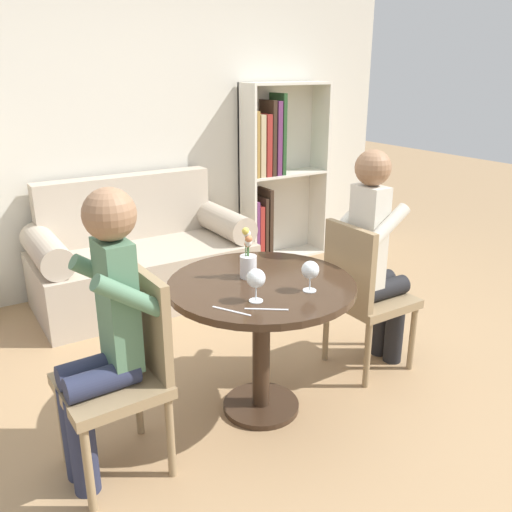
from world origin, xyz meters
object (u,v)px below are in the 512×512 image
object	(u,v)px
person_right	(376,258)
wine_glass_left	(256,279)
wine_glass_right	(310,271)
couch	(142,260)
flower_vase	(248,260)
chair_left	(126,366)
person_left	(103,331)
bookshelf_right	(273,173)
chair_right	(363,291)

from	to	relation	value
person_right	wine_glass_left	world-z (taller)	person_right
person_right	wine_glass_right	distance (m)	0.72
couch	flower_vase	xyz separation A→B (m)	(-0.02, -1.61, 0.50)
couch	chair_left	bearing A→B (deg)	-112.26
person_left	person_right	distance (m)	1.60
bookshelf_right	wine_glass_left	xyz separation A→B (m)	(-1.52, -2.14, 0.02)
person_right	wine_glass_left	xyz separation A→B (m)	(-0.94, -0.22, 0.14)
flower_vase	wine_glass_right	bearing A→B (deg)	-62.76
couch	wine_glass_right	bearing A→B (deg)	-86.00
wine_glass_left	wine_glass_right	size ratio (longest dim) A/B	1.05
bookshelf_right	chair_right	distance (m)	2.06
couch	wine_glass_right	size ratio (longest dim) A/B	10.78
wine_glass_right	flower_vase	size ratio (longest dim) A/B	0.57
person_left	wine_glass_right	bearing A→B (deg)	77.85
bookshelf_right	chair_left	world-z (taller)	bookshelf_right
couch	chair_right	bearing A→B (deg)	-66.80
couch	bookshelf_right	size ratio (longest dim) A/B	1.00
chair_right	person_left	world-z (taller)	person_left
bookshelf_right	wine_glass_right	bearing A→B (deg)	-119.74
person_right	flower_vase	bearing A→B (deg)	85.89
chair_right	chair_left	bearing A→B (deg)	92.53
couch	bookshelf_right	xyz separation A→B (m)	(1.38, 0.27, 0.49)
chair_left	wine_glass_left	size ratio (longest dim) A/B	5.86
bookshelf_right	flower_vase	distance (m)	2.34
couch	person_right	distance (m)	1.88
couch	wine_glass_left	world-z (taller)	couch
couch	chair_right	world-z (taller)	couch
bookshelf_right	person_right	bearing A→B (deg)	-106.70
wine_glass_right	flower_vase	xyz separation A→B (m)	(-0.15, 0.30, -0.01)
bookshelf_right	person_left	size ratio (longest dim) A/B	1.24
couch	wine_glass_right	xyz separation A→B (m)	(0.13, -1.91, 0.50)
couch	person_left	world-z (taller)	person_left
couch	wine_glass_left	bearing A→B (deg)	-94.32
wine_glass_left	flower_vase	xyz separation A→B (m)	(0.12, 0.27, -0.01)
wine_glass_left	flower_vase	size ratio (longest dim) A/B	0.60
couch	flower_vase	distance (m)	1.68
chair_left	flower_vase	distance (m)	0.77
bookshelf_right	person_right	size ratio (longest dim) A/B	1.22
chair_right	couch	bearing A→B (deg)	22.58
wine_glass_right	chair_right	bearing A→B (deg)	23.21
person_right	flower_vase	distance (m)	0.83
chair_left	wine_glass_left	distance (m)	0.67
chair_left	wine_glass_right	size ratio (longest dim) A/B	6.13
person_left	wine_glass_left	distance (m)	0.68
person_left	person_right	bearing A→B (deg)	90.90
wine_glass_right	person_left	bearing A→B (deg)	170.02
wine_glass_left	couch	bearing A→B (deg)	85.68
chair_right	bookshelf_right	bearing A→B (deg)	-19.67
flower_vase	chair_left	bearing A→B (deg)	-169.34
chair_right	person_left	xyz separation A→B (m)	(-1.51, -0.08, 0.19)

